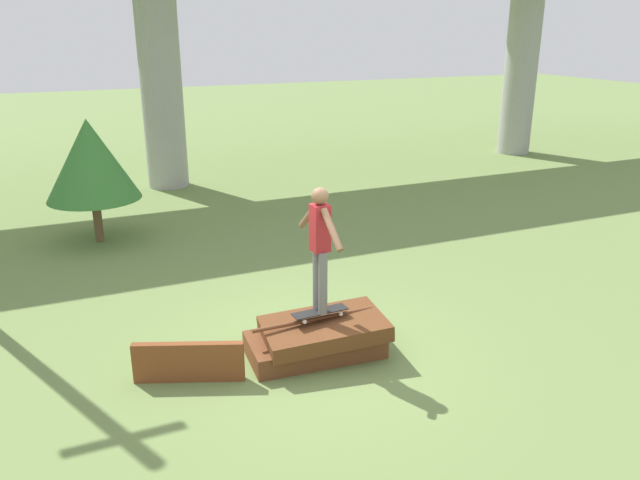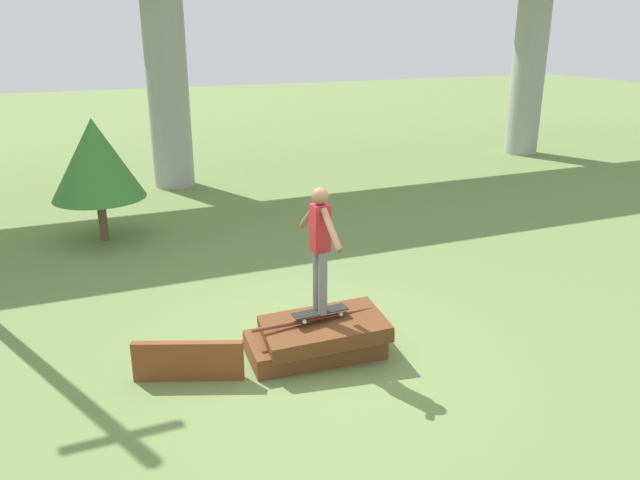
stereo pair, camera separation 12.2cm
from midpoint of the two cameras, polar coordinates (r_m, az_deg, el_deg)
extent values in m
plane|color=olive|center=(8.69, -0.90, -10.37)|extent=(80.00, 80.00, 0.00)
cube|color=brown|center=(8.62, -0.90, -9.54)|extent=(1.86, 1.03, 0.28)
cube|color=#5B3319|center=(8.49, -0.07, -8.09)|extent=(1.76, 1.22, 0.31)
cylinder|color=brown|center=(8.44, -0.92, -7.26)|extent=(1.75, 0.05, 0.05)
cube|color=brown|center=(8.15, -12.35, -10.86)|extent=(1.33, 0.61, 0.53)
cube|color=black|center=(8.41, -0.42, -6.54)|extent=(0.78, 0.24, 0.01)
cylinder|color=silver|center=(8.61, 0.95, -6.30)|extent=(0.06, 0.03, 0.05)
cylinder|color=silver|center=(8.47, 1.50, -6.75)|extent=(0.06, 0.03, 0.05)
cylinder|color=silver|center=(8.40, -2.35, -6.99)|extent=(0.06, 0.03, 0.05)
cylinder|color=silver|center=(8.26, -1.85, -7.47)|extent=(0.06, 0.03, 0.05)
cylinder|color=slate|center=(8.30, -0.68, -3.59)|extent=(0.12, 0.12, 0.86)
cylinder|color=slate|center=(8.16, -0.16, -4.01)|extent=(0.12, 0.12, 0.86)
cube|color=maroon|center=(7.97, -0.44, 1.12)|extent=(0.23, 0.22, 0.62)
sphere|color=brown|center=(7.85, -0.45, 4.04)|extent=(0.22, 0.22, 0.22)
cylinder|color=brown|center=(8.24, -1.45, 2.24)|extent=(0.11, 0.52, 0.46)
cylinder|color=brown|center=(7.66, 0.64, 0.95)|extent=(0.11, 0.52, 0.46)
cylinder|color=#9E9E99|center=(17.64, -14.58, 14.28)|extent=(1.10, 1.10, 5.97)
cylinder|color=#9E9E99|center=(22.99, 17.77, 14.97)|extent=(1.10, 1.10, 5.97)
cylinder|color=brown|center=(13.70, -19.89, 1.73)|extent=(0.18, 0.18, 0.91)
cone|color=#387A33|center=(13.40, -20.50, 6.92)|extent=(1.87, 1.87, 1.63)
camera|label=1|loc=(0.06, -90.43, -0.15)|focal=35.00mm
camera|label=2|loc=(0.06, 89.57, 0.15)|focal=35.00mm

